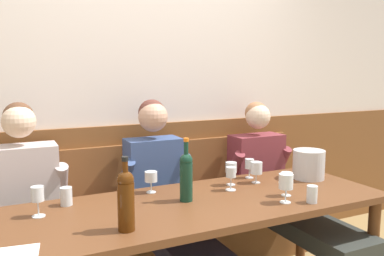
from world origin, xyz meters
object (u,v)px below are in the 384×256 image
object	(u,v)px
dining_table	(196,216)
wall_bench	(155,236)
person_center_left_seat	(27,228)
wine_glass_mid_right	(287,180)
wine_glass_center_rear	(256,169)
wine_glass_left_end	(38,196)
person_right_seat	(284,193)
wine_bottle_green_tall	(186,175)
person_center_right_seat	(172,205)
water_tumbler_left	(66,196)
wine_bottle_amber_mid	(126,199)
water_tumbler_right	(312,194)
wine_glass_right_end	(286,183)
wine_glass_center_front	(249,165)
ice_bucket	(309,164)
wine_glass_near_bucket	(151,178)
wine_glass_mid_left	(231,168)
wine_glass_by_bottle	(231,173)

from	to	relation	value
dining_table	wall_bench	bearing A→B (deg)	90.00
person_center_left_seat	dining_table	bearing A→B (deg)	-20.86
wall_bench	wine_glass_mid_right	distance (m)	1.11
wine_glass_center_rear	wine_glass_left_end	bearing A→B (deg)	-178.53
person_right_seat	wine_bottle_green_tall	bearing A→B (deg)	-163.86
wine_glass_center_rear	wine_glass_mid_right	world-z (taller)	same
person_center_right_seat	water_tumbler_left	xyz separation A→B (m)	(-0.65, -0.07, 0.17)
wine_bottle_amber_mid	water_tumbler_right	distance (m)	1.04
wine_bottle_amber_mid	wine_glass_left_end	distance (m)	0.50
wall_bench	wine_bottle_green_tall	xyz separation A→B (m)	(-0.04, -0.63, 0.61)
wine_glass_left_end	wine_glass_right_end	world-z (taller)	wine_glass_right_end
wine_glass_right_end	wine_glass_center_rear	size ratio (longest dim) A/B	1.17
wine_glass_mid_right	water_tumbler_right	bearing A→B (deg)	-73.16
water_tumbler_left	person_right_seat	bearing A→B (deg)	1.75
person_center_right_seat	water_tumbler_left	distance (m)	0.67
person_center_right_seat	wine_glass_center_front	distance (m)	0.61
ice_bucket	wine_glass_near_bucket	bearing A→B (deg)	171.50
water_tumbler_right	person_center_right_seat	bearing A→B (deg)	133.94
wine_glass_right_end	wine_glass_mid_right	xyz separation A→B (m)	(0.08, 0.10, -0.02)
wall_bench	wine_bottle_amber_mid	world-z (taller)	wine_bottle_amber_mid
wine_glass_mid_left	water_tumbler_left	size ratio (longest dim) A/B	1.49
wine_glass_by_bottle	wine_glass_center_front	world-z (taller)	wine_glass_by_bottle
person_right_seat	wine_glass_mid_right	size ratio (longest dim) A/B	8.77
wine_bottle_green_tall	wine_glass_left_end	world-z (taller)	wine_bottle_green_tall
water_tumbler_left	wine_glass_left_end	bearing A→B (deg)	-142.41
wine_glass_left_end	wine_glass_mid_right	bearing A→B (deg)	-11.37
dining_table	person_center_left_seat	distance (m)	0.92
wine_bottle_green_tall	person_right_seat	bearing A→B (deg)	16.14
wine_bottle_green_tall	wine_glass_mid_left	world-z (taller)	wine_bottle_green_tall
person_center_left_seat	wine_glass_mid_left	xyz separation A→B (m)	(1.21, -0.12, 0.23)
person_center_left_seat	wine_glass_by_bottle	bearing A→B (deg)	-10.85
wine_bottle_amber_mid	wine_bottle_green_tall	xyz separation A→B (m)	(0.42, 0.26, -0.00)
wine_glass_mid_left	ice_bucket	bearing A→B (deg)	-9.22
wine_glass_mid_left	wine_glass_mid_right	world-z (taller)	wine_glass_mid_left
wine_glass_left_end	wine_glass_near_bucket	xyz separation A→B (m)	(0.64, 0.13, -0.02)
wine_glass_center_front	wine_glass_mid_left	xyz separation A→B (m)	(-0.20, -0.09, 0.02)
ice_bucket	wine_glass_mid_left	xyz separation A→B (m)	(-0.56, 0.09, 0.01)
water_tumbler_left	ice_bucket	bearing A→B (deg)	-5.27
person_right_seat	wine_bottle_amber_mid	distance (m)	1.45
wall_bench	water_tumbler_right	xyz separation A→B (m)	(0.58, -0.96, 0.51)
wine_glass_right_end	wine_glass_mid_left	xyz separation A→B (m)	(-0.09, 0.43, -0.00)
wine_glass_right_end	wine_glass_left_end	bearing A→B (deg)	163.79
wine_glass_center_front	wine_glass_mid_right	distance (m)	0.43
dining_table	wine_glass_mid_left	size ratio (longest dim) A/B	15.06
person_right_seat	wine_bottle_amber_mid	world-z (taller)	person_right_seat
wine_glass_right_end	wine_glass_near_bucket	xyz separation A→B (m)	(-0.61, 0.50, -0.02)
water_tumbler_right	water_tumbler_left	world-z (taller)	water_tumbler_left
person_center_right_seat	wine_glass_center_rear	bearing A→B (deg)	-15.40
ice_bucket	wine_glass_left_end	size ratio (longest dim) A/B	1.37
person_center_right_seat	wine_glass_right_end	distance (m)	0.75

